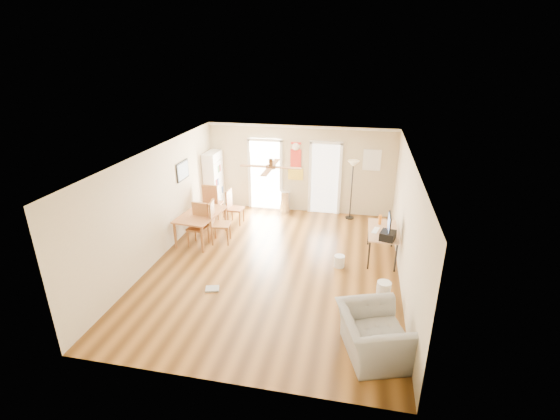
% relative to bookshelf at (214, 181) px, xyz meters
% --- Properties ---
extents(floor, '(7.00, 7.00, 0.00)m').
position_rel_bookshelf_xyz_m(floor, '(2.55, -3.06, -0.90)').
color(floor, brown).
rests_on(floor, ground).
extents(ceiling, '(5.50, 7.00, 0.00)m').
position_rel_bookshelf_xyz_m(ceiling, '(2.55, -3.06, 1.70)').
color(ceiling, silver).
rests_on(ceiling, floor).
extents(wall_back, '(5.50, 0.04, 2.60)m').
position_rel_bookshelf_xyz_m(wall_back, '(2.55, 0.44, 0.40)').
color(wall_back, beige).
rests_on(wall_back, floor).
extents(wall_front, '(5.50, 0.04, 2.60)m').
position_rel_bookshelf_xyz_m(wall_front, '(2.55, -6.56, 0.40)').
color(wall_front, beige).
rests_on(wall_front, floor).
extents(wall_left, '(0.04, 7.00, 2.60)m').
position_rel_bookshelf_xyz_m(wall_left, '(-0.20, -3.06, 0.40)').
color(wall_left, beige).
rests_on(wall_left, floor).
extents(wall_right, '(0.04, 7.00, 2.60)m').
position_rel_bookshelf_xyz_m(wall_right, '(5.30, -3.06, 0.40)').
color(wall_right, beige).
rests_on(wall_right, floor).
extents(crown_molding, '(5.50, 7.00, 0.08)m').
position_rel_bookshelf_xyz_m(crown_molding, '(2.55, -3.06, 1.66)').
color(crown_molding, white).
rests_on(crown_molding, wall_back).
extents(kitchen_doorway, '(0.90, 0.10, 2.10)m').
position_rel_bookshelf_xyz_m(kitchen_doorway, '(1.50, 0.43, 0.15)').
color(kitchen_doorway, white).
rests_on(kitchen_doorway, wall_back).
extents(bathroom_doorway, '(0.80, 0.10, 2.10)m').
position_rel_bookshelf_xyz_m(bathroom_doorway, '(3.30, 0.43, 0.15)').
color(bathroom_doorway, white).
rests_on(bathroom_doorway, wall_back).
extents(wall_decal, '(0.46, 0.03, 1.10)m').
position_rel_bookshelf_xyz_m(wall_decal, '(2.42, 0.42, 0.65)').
color(wall_decal, red).
rests_on(wall_decal, wall_back).
extents(ac_grille, '(0.50, 0.04, 0.60)m').
position_rel_bookshelf_xyz_m(ac_grille, '(4.60, 0.41, 0.80)').
color(ac_grille, white).
rests_on(ac_grille, wall_back).
extents(framed_poster, '(0.04, 0.66, 0.48)m').
position_rel_bookshelf_xyz_m(framed_poster, '(-0.18, -1.66, 0.80)').
color(framed_poster, black).
rests_on(framed_poster, wall_left).
extents(ceiling_fan, '(1.24, 1.24, 0.20)m').
position_rel_bookshelf_xyz_m(ceiling_fan, '(2.55, -3.36, 1.53)').
color(ceiling_fan, '#593819').
rests_on(ceiling_fan, ceiling).
extents(bookshelf, '(0.50, 0.86, 1.80)m').
position_rel_bookshelf_xyz_m(bookshelf, '(0.00, 0.00, 0.00)').
color(bookshelf, white).
rests_on(bookshelf, floor).
extents(dining_table, '(1.01, 1.52, 0.72)m').
position_rel_bookshelf_xyz_m(dining_table, '(0.40, -2.06, -0.54)').
color(dining_table, '#9E6233').
rests_on(dining_table, floor).
extents(dining_chair_right_a, '(0.42, 0.42, 0.98)m').
position_rel_bookshelf_xyz_m(dining_chair_right_a, '(0.95, -0.90, -0.41)').
color(dining_chair_right_a, '#955A30').
rests_on(dining_chair_right_a, floor).
extents(dining_chair_right_b, '(0.51, 0.51, 1.09)m').
position_rel_bookshelf_xyz_m(dining_chair_right_b, '(0.95, -2.11, -0.35)').
color(dining_chair_right_b, brown).
rests_on(dining_chair_right_b, floor).
extents(dining_chair_near, '(0.47, 0.47, 1.05)m').
position_rel_bookshelf_xyz_m(dining_chair_near, '(0.44, -2.38, -0.37)').
color(dining_chair_near, '#A16034').
rests_on(dining_chair_near, floor).
extents(dining_chair_far, '(0.46, 0.46, 1.10)m').
position_rel_bookshelf_xyz_m(dining_chair_far, '(0.25, -0.77, -0.35)').
color(dining_chair_far, '#A26334').
rests_on(dining_chair_far, floor).
extents(trash_can, '(0.38, 0.38, 0.67)m').
position_rel_bookshelf_xyz_m(trash_can, '(2.15, 0.18, -0.57)').
color(trash_can, silver).
rests_on(trash_can, floor).
extents(torchiere_lamp, '(0.35, 0.35, 1.73)m').
position_rel_bookshelf_xyz_m(torchiere_lamp, '(4.10, 0.13, -0.04)').
color(torchiere_lamp, black).
rests_on(torchiere_lamp, floor).
extents(computer_desk, '(0.66, 1.32, 0.71)m').
position_rel_bookshelf_xyz_m(computer_desk, '(4.92, -2.12, -0.55)').
color(computer_desk, tan).
rests_on(computer_desk, floor).
extents(imac, '(0.26, 0.55, 0.52)m').
position_rel_bookshelf_xyz_m(imac, '(5.02, -2.45, 0.07)').
color(imac, black).
rests_on(imac, computer_desk).
extents(keyboard, '(0.20, 0.38, 0.01)m').
position_rel_bookshelf_xyz_m(keyboard, '(4.75, -2.18, -0.19)').
color(keyboard, white).
rests_on(keyboard, computer_desk).
extents(printer, '(0.39, 0.43, 0.18)m').
position_rel_bookshelf_xyz_m(printer, '(5.00, -2.60, -0.10)').
color(printer, black).
rests_on(printer, computer_desk).
extents(orange_bottle, '(0.08, 0.08, 0.23)m').
position_rel_bookshelf_xyz_m(orange_bottle, '(4.85, -1.78, -0.08)').
color(orange_bottle, orange).
rests_on(orange_bottle, computer_desk).
extents(wastebasket_a, '(0.28, 0.28, 0.27)m').
position_rel_bookshelf_xyz_m(wastebasket_a, '(3.99, -2.77, -0.76)').
color(wastebasket_a, silver).
rests_on(wastebasket_a, floor).
extents(wastebasket_b, '(0.30, 0.30, 0.33)m').
position_rel_bookshelf_xyz_m(wastebasket_b, '(4.93, -3.78, -0.74)').
color(wastebasket_b, silver).
rests_on(wastebasket_b, floor).
extents(floor_cloth, '(0.32, 0.28, 0.04)m').
position_rel_bookshelf_xyz_m(floor_cloth, '(1.50, -4.25, -0.88)').
color(floor_cloth, gray).
rests_on(floor_cloth, floor).
extents(armchair, '(1.34, 1.43, 0.76)m').
position_rel_bookshelf_xyz_m(armchair, '(4.70, -5.49, -0.52)').
color(armchair, gray).
rests_on(armchair, floor).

